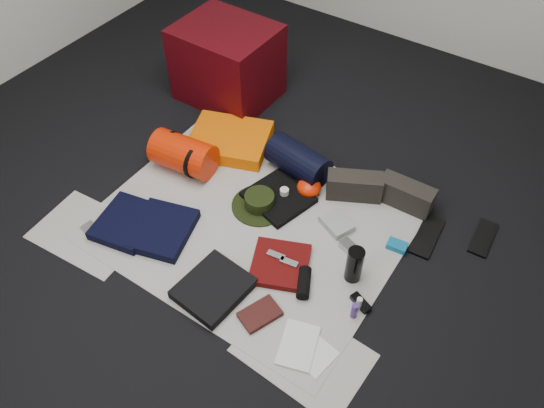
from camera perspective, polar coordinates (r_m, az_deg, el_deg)
The scene contains 37 objects.
floor at distance 2.96m, azimuth -2.31°, elevation -2.20°, with size 4.50×4.50×0.02m, color black.
newspaper_mat at distance 2.95m, azimuth -2.32°, elevation -2.04°, with size 1.60×1.30×0.01m, color beige.
newspaper_sheet_front_left at distance 3.07m, azimuth -19.14°, elevation -2.94°, with size 0.58×0.40×0.00m, color beige.
newspaper_sheet_front_right at distance 2.53m, azimuth 3.40°, elevation -15.70°, with size 0.58×0.40×0.00m, color beige.
red_cabinet at distance 3.68m, azimuth -4.83°, elevation 14.88°, with size 0.62×0.51×0.51m, color #45050B.
sleeping_pad at distance 3.38m, azimuth -4.58°, elevation 6.88°, with size 0.48×0.40×0.09m, color #F96802.
stuff_sack at distance 3.21m, azimuth -9.50°, elevation 5.31°, with size 0.22×0.22×0.37m, color red.
sack_strap_left at distance 3.27m, azimuth -10.84°, elevation 5.92°, with size 0.22×0.22×0.03m, color black.
sack_strap_right at distance 3.16m, azimuth -8.11°, elevation 4.62°, with size 0.22×0.22×0.03m, color black.
navy_duffel at distance 3.15m, azimuth 2.82°, elevation 4.69°, with size 0.20×0.20×0.38m, color black.
boonie_brim at distance 3.03m, azimuth -1.35°, elevation -0.13°, with size 0.32×0.32×0.01m, color black.
boonie_crown at distance 2.99m, azimuth -1.36°, elevation 0.40°, with size 0.17×0.17×0.07m, color black.
hiking_boot_left at distance 3.06m, azimuth 8.84°, elevation 1.94°, with size 0.31×0.12×0.16m, color #28241F.
hiking_boot_right at distance 3.07m, azimuth 14.20°, elevation 0.98°, with size 0.31×0.12×0.15m, color #28241F.
flip_flop_left at distance 3.00m, azimuth 16.33°, elevation -3.35°, with size 0.11×0.30×0.02m, color black.
flip_flop_right at distance 3.10m, azimuth 21.75°, elevation -3.39°, with size 0.10×0.26×0.01m, color black.
trousers_navy_a at distance 3.02m, azimuth -15.35°, elevation -1.91°, with size 0.30×0.34×0.05m, color black.
trousers_navy_b at distance 2.94m, azimuth -11.77°, elevation -2.72°, with size 0.31×0.35×0.05m, color black.
trousers_charcoal at distance 2.68m, azimuth -6.32°, elevation -8.99°, with size 0.30×0.34×0.05m, color black.
black_tshirt at distance 3.05m, azimuth 0.70°, elevation 0.72°, with size 0.34×0.31×0.03m, color black.
red_shirt at distance 2.75m, azimuth 0.89°, elevation -6.51°, with size 0.29×0.29×0.04m, color #510908.
orange_stuff_sack at distance 3.07m, azimuth 4.01°, elevation 1.81°, with size 0.14×0.14×0.09m, color red.
first_aid_pouch at distance 2.94m, azimuth 6.96°, elevation -2.10°, with size 0.17×0.13×0.04m, color gray.
water_bottle at distance 2.67m, azimuth 8.85°, elevation -6.47°, with size 0.09×0.09×0.21m, color black.
speaker at distance 2.67m, azimuth 3.45°, elevation -8.46°, with size 0.07×0.07×0.17m, color black.
compact_camera at distance 2.84m, azimuth 8.26°, elevation -4.60°, with size 0.10×0.06×0.04m, color #A6A7AB.
cyan_case at distance 2.90m, azimuth 13.30°, elevation -4.38°, with size 0.10×0.07×0.03m, color #0E5F8D.
toiletry_purple at distance 2.60m, azimuth 8.84°, elevation -11.26°, with size 0.03×0.03×0.09m, color #432476.
toiletry_clear at distance 2.63m, azimuth 9.33°, elevation -10.54°, with size 0.03×0.03×0.08m, color silver.
paperback_book at distance 2.60m, azimuth -1.31°, elevation -11.75°, with size 0.13×0.19×0.03m, color black.
map_booklet at distance 2.53m, azimuth 2.83°, elevation -14.94°, with size 0.16×0.24×0.01m, color silver.
map_printout at distance 2.52m, azimuth 4.86°, elevation -16.05°, with size 0.13×0.17×0.01m, color silver.
sunglasses at distance 2.67m, azimuth 9.52°, elevation -10.44°, with size 0.11×0.05×0.03m, color black.
key_cluster at distance 3.08m, azimuth -19.07°, elevation -2.40°, with size 0.07×0.07×0.01m, color #A6A7AB.
tape_roll at distance 3.03m, azimuth 1.34°, elevation 1.35°, with size 0.05×0.05×0.04m, color silver.
energy_bar_a at distance 2.75m, azimuth 0.42°, elevation -5.53°, with size 0.10×0.04×0.01m, color #A6A7AB.
energy_bar_b at distance 2.73m, azimuth 1.83°, elevation -6.28°, with size 0.10×0.04×0.01m, color #A6A7AB.
Camera 1 is at (1.15, -1.50, 2.27)m, focal length 35.00 mm.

